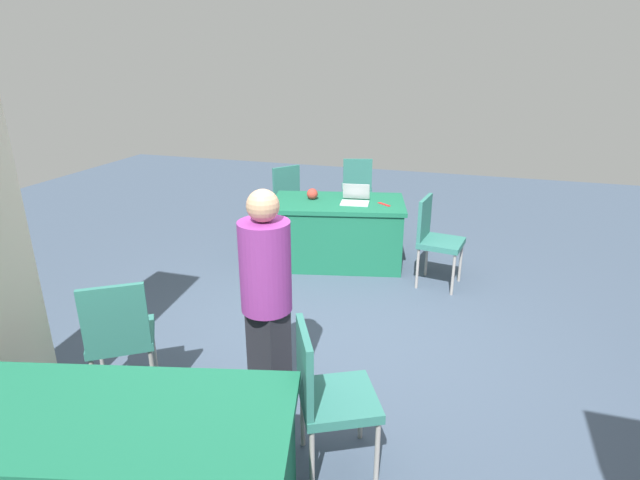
# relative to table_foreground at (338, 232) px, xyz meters

# --- Properties ---
(ground_plane) EXTENTS (14.40, 14.40, 0.00)m
(ground_plane) POSITION_rel_table_foreground_xyz_m (-0.48, 1.78, -0.39)
(ground_plane) COLOR #3D4C60
(table_foreground) EXTENTS (1.70, 1.20, 0.77)m
(table_foreground) POSITION_rel_table_foreground_xyz_m (0.00, 0.00, 0.00)
(table_foreground) COLOR #196647
(table_foreground) RESTS_ON ground
(table_mid_left) EXTENTS (1.90, 1.19, 0.77)m
(table_mid_left) POSITION_rel_table_foreground_xyz_m (0.07, 3.92, 0.00)
(table_mid_left) COLOR #196647
(table_mid_left) RESTS_ON ground
(chair_near_front) EXTENTS (0.54, 0.54, 0.98)m
(chair_near_front) POSITION_rel_table_foreground_xyz_m (0.15, -1.65, 0.18)
(chair_near_front) COLOR #9E9993
(chair_near_front) RESTS_ON ground
(chair_tucked_right) EXTENTS (0.59, 0.59, 0.95)m
(chair_tucked_right) POSITION_rel_table_foreground_xyz_m (-0.79, 3.16, 0.16)
(chair_tucked_right) COLOR #9E9993
(chair_tucked_right) RESTS_ON ground
(chair_aisle) EXTENTS (0.61, 0.61, 0.98)m
(chair_aisle) POSITION_rel_table_foreground_xyz_m (0.76, 3.00, 0.18)
(chair_aisle) COLOR #9E9993
(chair_aisle) RESTS_ON ground
(chair_by_pillar) EXTENTS (0.62, 0.62, 0.95)m
(chair_by_pillar) POSITION_rel_table_foreground_xyz_m (1.07, -0.92, 0.16)
(chair_by_pillar) COLOR #9E9993
(chair_by_pillar) RESTS_ON ground
(chair_back_row) EXTENTS (0.50, 0.50, 0.97)m
(chair_back_row) POSITION_rel_table_foreground_xyz_m (-1.16, 0.30, 0.17)
(chair_back_row) COLOR #9E9993
(chair_back_row) RESTS_ON ground
(person_attendee_browsing) EXTENTS (0.46, 0.46, 1.60)m
(person_attendee_browsing) POSITION_rel_table_foreground_xyz_m (-0.24, 2.73, 0.50)
(person_attendee_browsing) COLOR #26262D
(person_attendee_browsing) RESTS_ON ground
(laptop_silver) EXTENTS (0.35, 0.33, 0.21)m
(laptop_silver) POSITION_rel_table_foreground_xyz_m (-0.21, 0.01, 0.42)
(laptop_silver) COLOR silver
(laptop_silver) RESTS_ON table_foreground
(yarn_ball) EXTENTS (0.13, 0.13, 0.13)m
(yarn_ball) POSITION_rel_table_foreground_xyz_m (0.32, 0.01, 0.45)
(yarn_ball) COLOR #B2382D
(yarn_ball) RESTS_ON table_foreground
(scissors_red) EXTENTS (0.16, 0.14, 0.01)m
(scissors_red) POSITION_rel_table_foreground_xyz_m (-0.54, -0.01, 0.39)
(scissors_red) COLOR red
(scissors_red) RESTS_ON table_foreground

